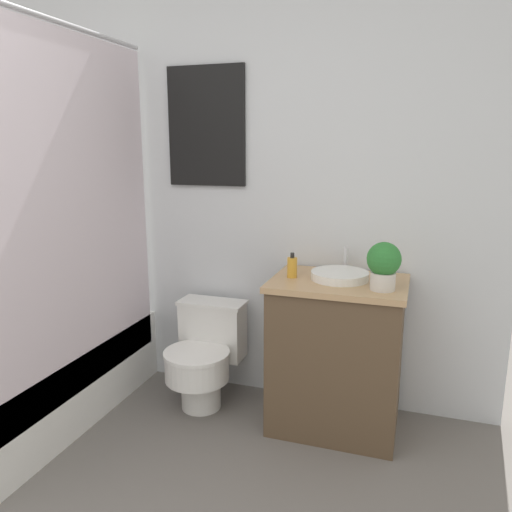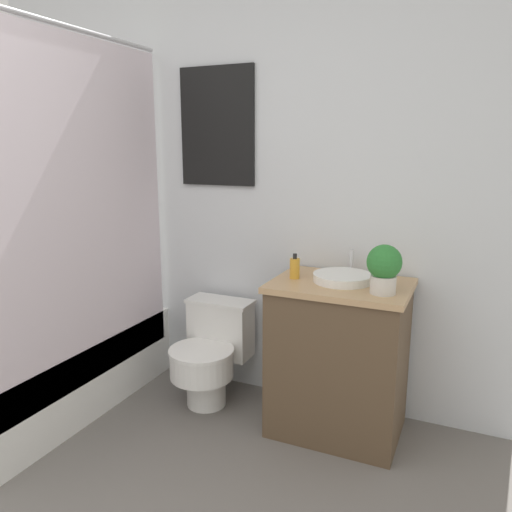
% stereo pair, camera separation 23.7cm
% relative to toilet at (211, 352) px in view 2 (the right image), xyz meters
% --- Properties ---
extents(wall_back, '(3.19, 0.07, 2.50)m').
position_rel_toilet_xyz_m(wall_back, '(-0.02, 0.28, 0.96)').
color(wall_back, silver).
rests_on(wall_back, ground_plane).
extents(shower_area, '(0.66, 1.38, 1.98)m').
position_rel_toilet_xyz_m(shower_area, '(-0.77, -0.43, -0.03)').
color(shower_area, white).
rests_on(shower_area, ground_plane).
extents(toilet, '(0.38, 0.49, 0.57)m').
position_rel_toilet_xyz_m(toilet, '(0.00, 0.00, 0.00)').
color(toilet, white).
rests_on(toilet, ground_plane).
extents(vanity, '(0.66, 0.49, 0.79)m').
position_rel_toilet_xyz_m(vanity, '(0.74, -0.00, 0.10)').
color(vanity, brown).
rests_on(vanity, ground_plane).
extents(sink, '(0.29, 0.32, 0.13)m').
position_rel_toilet_xyz_m(sink, '(0.74, 0.02, 0.52)').
color(sink, white).
rests_on(sink, vanity).
extents(soap_bottle, '(0.05, 0.05, 0.13)m').
position_rel_toilet_xyz_m(soap_bottle, '(0.50, -0.02, 0.55)').
color(soap_bottle, gold).
rests_on(soap_bottle, vanity).
extents(potted_plant, '(0.16, 0.16, 0.22)m').
position_rel_toilet_xyz_m(potted_plant, '(0.96, -0.10, 0.62)').
color(potted_plant, beige).
rests_on(potted_plant, vanity).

